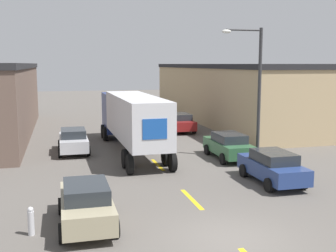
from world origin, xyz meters
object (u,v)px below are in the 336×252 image
(semi_truck, at_px, (131,117))
(fire_hydrant, at_px, (31,221))
(parked_car_right_mid, at_px, (228,145))
(parked_car_left_far, at_px, (73,140))
(parked_car_right_far, at_px, (180,122))
(parked_car_left_near, at_px, (86,203))
(street_lamp, at_px, (255,84))
(parked_car_right_near, at_px, (272,166))

(semi_truck, bearing_deg, fire_hydrant, -114.46)
(semi_truck, xyz_separation_m, parked_car_right_mid, (5.37, -3.69, -1.48))
(parked_car_left_far, xyz_separation_m, parked_car_right_far, (9.06, 6.52, 0.00))
(parked_car_right_far, distance_m, fire_hydrant, 22.62)
(parked_car_left_near, height_order, street_lamp, street_lamp)
(parked_car_left_far, distance_m, parked_car_left_near, 12.87)
(parked_car_right_near, distance_m, parked_car_right_mid, 5.48)
(street_lamp, distance_m, fire_hydrant, 15.58)
(parked_car_right_far, bearing_deg, parked_car_right_mid, -90.00)
(parked_car_right_near, height_order, parked_car_left_near, same)
(semi_truck, bearing_deg, parked_car_left_far, 172.07)
(parked_car_left_far, height_order, parked_car_right_far, same)
(parked_car_right_mid, distance_m, parked_car_left_far, 9.96)
(street_lamp, height_order, fire_hydrant, street_lamp)
(parked_car_right_near, xyz_separation_m, parked_car_left_far, (-9.06, 9.61, 0.00))
(parked_car_left_near, bearing_deg, fire_hydrant, -167.57)
(parked_car_right_near, bearing_deg, parked_car_right_mid, 90.00)
(parked_car_right_far, bearing_deg, parked_car_left_near, -115.05)
(parked_car_right_near, bearing_deg, street_lamp, 74.40)
(parked_car_right_mid, height_order, fire_hydrant, parked_car_right_mid)
(parked_car_left_near, bearing_deg, parked_car_right_mid, 43.94)
(fire_hydrant, bearing_deg, parked_car_right_mid, 39.93)
(semi_truck, height_order, street_lamp, street_lamp)
(semi_truck, height_order, parked_car_left_far, semi_truck)
(parked_car_left_far, height_order, fire_hydrant, parked_car_left_far)
(parked_car_right_far, bearing_deg, semi_truck, -127.60)
(parked_car_right_mid, relative_size, fire_hydrant, 4.38)
(parked_car_left_far, distance_m, street_lamp, 12.03)
(parked_car_left_far, bearing_deg, fire_hydrant, -97.98)
(parked_car_right_far, relative_size, parked_car_left_near, 1.00)
(parked_car_right_mid, distance_m, fire_hydrant, 14.25)
(semi_truck, distance_m, parked_car_right_mid, 6.68)
(parked_car_right_mid, bearing_deg, parked_car_right_near, -90.00)
(parked_car_left_near, height_order, fire_hydrant, parked_car_left_near)
(parked_car_right_near, relative_size, street_lamp, 0.56)
(street_lamp, bearing_deg, parked_car_right_mid, 160.15)
(parked_car_left_near, bearing_deg, parked_car_right_near, 19.77)
(parked_car_left_far, bearing_deg, parked_car_right_mid, -24.50)
(parked_car_right_mid, relative_size, parked_car_left_far, 1.00)
(parked_car_left_near, distance_m, street_lamp, 13.82)
(parked_car_right_near, bearing_deg, parked_car_left_near, -160.23)
(semi_truck, xyz_separation_m, street_lamp, (6.76, -4.19, 2.24))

